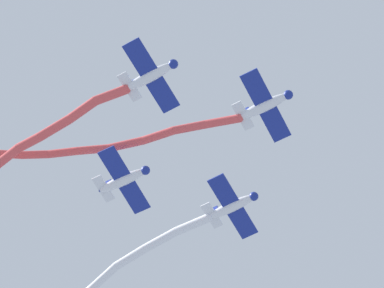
{
  "coord_description": "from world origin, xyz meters",
  "views": [
    {
      "loc": [
        -4.63,
        -27.32,
        4.75
      ],
      "look_at": [
        2.86,
        0.63,
        63.74
      ],
      "focal_mm": 74.86,
      "sensor_mm": 36.0,
      "label": 1
    }
  ],
  "objects": [
    {
      "name": "airplane_right_wing",
      "position": [
        -1.8,
        -4.19,
        64.13
      ],
      "size": [
        5.65,
        5.75,
        1.65
      ],
      "rotation": [
        0.0,
        0.0,
        5.51
      ],
      "color": "silver"
    },
    {
      "name": "airplane_lead",
      "position": [
        7.67,
        -4.18,
        63.83
      ],
      "size": [
        5.55,
        5.84,
        1.65
      ],
      "rotation": [
        0.0,
        0.0,
        5.54
      ],
      "color": "silver"
    },
    {
      "name": "airplane_left_wing",
      "position": [
        7.67,
        5.28,
        63.43
      ],
      "size": [
        5.62,
        5.79,
        1.65
      ],
      "rotation": [
        0.0,
        0.0,
        5.52
      ],
      "color": "silver"
    },
    {
      "name": "smoke_trail_right_wing",
      "position": [
        -9.82,
        4.09,
        64.13
      ],
      "size": [
        12.95,
        14.51,
        1.63
      ],
      "color": "#DB4C4C"
    },
    {
      "name": "smoke_trail_lead",
      "position": [
        -4.82,
        3.65,
        65.72
      ],
      "size": [
        22.75,
        12.03,
        4.68
      ],
      "color": "#DB4C4C"
    },
    {
      "name": "airplane_slot",
      "position": [
        -1.79,
        5.29,
        63.63
      ],
      "size": [
        5.48,
        5.91,
        1.65
      ],
      "rotation": [
        0.0,
        0.0,
        5.56
      ],
      "color": "silver"
    }
  ]
}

